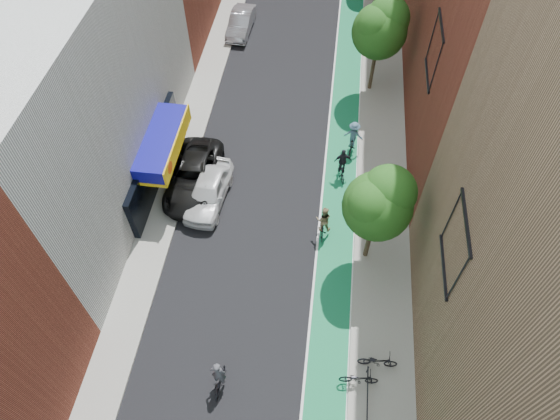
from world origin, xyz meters
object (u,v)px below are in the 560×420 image
(cyclist_lane_far, at_px, (353,138))
(parked_car_white, at_px, (209,190))
(parked_car_black, at_px, (193,176))
(parked_car_silver, at_px, (241,23))
(cyclist_lane_near, at_px, (323,223))
(cyclist_lane_mid, at_px, (342,166))
(cyclist_lead, at_px, (219,378))

(cyclist_lane_far, bearing_deg, parked_car_white, 43.15)
(parked_car_black, height_order, parked_car_silver, parked_car_black)
(cyclist_lane_far, bearing_deg, parked_car_silver, -42.01)
(cyclist_lane_near, relative_size, cyclist_lane_mid, 1.00)
(parked_car_white, distance_m, parked_car_black, 1.45)
(cyclist_lane_mid, bearing_deg, cyclist_lane_near, 68.79)
(cyclist_lane_mid, bearing_deg, cyclist_lane_far, -114.13)
(parked_car_black, height_order, cyclist_lane_far, cyclist_lane_far)
(parked_car_black, bearing_deg, parked_car_white, -41.97)
(cyclist_lane_far, bearing_deg, cyclist_lane_near, 89.10)
(cyclist_lane_mid, bearing_deg, parked_car_white, 10.26)
(parked_car_white, distance_m, parked_car_silver, 17.20)
(parked_car_white, relative_size, cyclist_lane_far, 2.24)
(cyclist_lane_mid, relative_size, cyclist_lane_far, 0.96)
(cyclist_lead, xyz_separation_m, cyclist_lane_mid, (4.79, 13.37, 0.02))
(cyclist_lane_mid, bearing_deg, parked_car_silver, -69.51)
(parked_car_white, xyz_separation_m, cyclist_lane_near, (6.69, -1.54, 0.11))
(parked_car_silver, distance_m, cyclist_lane_mid, 16.69)
(cyclist_lead, height_order, cyclist_lane_near, cyclist_lead)
(cyclist_lane_mid, xyz_separation_m, cyclist_lane_far, (0.54, 2.26, 0.17))
(cyclist_lead, distance_m, cyclist_lane_mid, 14.20)
(parked_car_silver, xyz_separation_m, cyclist_lane_mid, (8.62, -14.29, 0.05))
(cyclist_lane_far, bearing_deg, parked_car_black, 35.25)
(cyclist_lead, height_order, cyclist_lane_far, cyclist_lead)
(parked_car_black, xyz_separation_m, parked_car_silver, (0.00, 16.22, -0.08))
(cyclist_lead, xyz_separation_m, cyclist_lane_far, (5.34, 15.63, 0.20))
(parked_car_silver, bearing_deg, cyclist_lead, -79.50)
(parked_car_black, relative_size, cyclist_lane_near, 2.86)
(cyclist_lane_far, bearing_deg, cyclist_lane_mid, 87.18)
(parked_car_white, distance_m, cyclist_lane_far, 9.56)
(cyclist_lead, bearing_deg, parked_car_silver, -79.39)
(parked_car_white, relative_size, parked_car_silver, 1.07)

